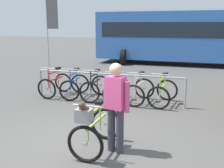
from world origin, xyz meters
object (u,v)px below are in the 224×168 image
(racked_bike_blue, at_px, (75,86))
(bus_distant, at_px, (185,34))
(racked_bike_black, at_px, (95,87))
(featured_bicycle, at_px, (94,127))
(racked_bike_white, at_px, (139,91))
(banner_flag, at_px, (50,26))
(racked_bike_red, at_px, (55,84))
(racked_bike_lime, at_px, (163,92))
(racked_bike_yellow, at_px, (117,89))
(person_with_featured_bike, at_px, (116,104))

(racked_bike_blue, xyz_separation_m, bus_distant, (2.03, 8.95, 1.37))
(racked_bike_black, distance_m, featured_bicycle, 3.72)
(racked_bike_white, relative_size, banner_flag, 0.35)
(racked_bike_red, bearing_deg, featured_bicycle, -46.88)
(racked_bike_blue, bearing_deg, racked_bike_black, 4.82)
(racked_bike_red, xyz_separation_m, bus_distant, (2.73, 9.01, 1.37))
(racked_bike_lime, bearing_deg, racked_bike_red, -175.18)
(racked_bike_blue, bearing_deg, bus_distant, 77.21)
(racked_bike_red, distance_m, racked_bike_black, 1.40)
(racked_bike_yellow, bearing_deg, bus_distant, 85.87)
(racked_bike_blue, relative_size, bus_distant, 0.12)
(person_with_featured_bike, bearing_deg, featured_bicycle, -149.33)
(racked_bike_blue, xyz_separation_m, racked_bike_black, (0.70, 0.06, -0.00))
(racked_bike_red, height_order, bus_distant, bus_distant)
(racked_bike_black, bearing_deg, bus_distant, 81.46)
(racked_bike_red, height_order, banner_flag, banner_flag)
(racked_bike_black, xyz_separation_m, racked_bike_white, (1.39, 0.12, 0.00))
(racked_bike_blue, relative_size, racked_bike_yellow, 1.01)
(featured_bicycle, bearing_deg, person_with_featured_bike, 30.67)
(person_with_featured_bike, distance_m, bus_distant, 12.09)
(racked_bike_red, bearing_deg, banner_flag, 137.42)
(racked_bike_black, xyz_separation_m, racked_bike_yellow, (0.70, 0.06, 0.00))
(racked_bike_red, height_order, racked_bike_yellow, same)
(racked_bike_red, bearing_deg, racked_bike_lime, 4.82)
(racked_bike_yellow, bearing_deg, racked_bike_blue, -175.18)
(racked_bike_blue, bearing_deg, racked_bike_yellow, 4.82)
(racked_bike_yellow, relative_size, racked_bike_white, 1.08)
(featured_bicycle, distance_m, bus_distant, 12.31)
(racked_bike_yellow, bearing_deg, person_with_featured_bike, -68.41)
(racked_bike_lime, relative_size, featured_bicycle, 0.92)
(racked_bike_blue, xyz_separation_m, racked_bike_white, (2.09, 0.18, -0.00))
(racked_bike_lime, bearing_deg, banner_flag, -178.99)
(racked_bike_blue, xyz_separation_m, featured_bicycle, (2.33, -3.29, 0.12))
(racked_bike_black, distance_m, bus_distant, 9.10)
(racked_bike_white, bearing_deg, featured_bicycle, -86.13)
(racked_bike_yellow, bearing_deg, racked_bike_red, -175.18)
(racked_bike_red, bearing_deg, racked_bike_yellow, 4.82)
(racked_bike_yellow, distance_m, featured_bicycle, 3.53)
(racked_bike_blue, relative_size, racked_bike_black, 1.05)
(racked_bike_blue, distance_m, racked_bike_black, 0.70)
(racked_bike_white, relative_size, bus_distant, 0.11)
(person_with_featured_bike, bearing_deg, banner_flag, 137.94)
(racked_bike_white, height_order, person_with_featured_bike, person_with_featured_bike)
(bus_distant, bearing_deg, racked_bike_white, -89.61)
(racked_bike_red, distance_m, racked_bike_blue, 0.70)
(bus_distant, xyz_separation_m, banner_flag, (-2.98, -8.78, 0.49))
(racked_bike_white, bearing_deg, banner_flag, -179.87)
(racked_bike_blue, bearing_deg, racked_bike_white, 4.82)
(racked_bike_red, bearing_deg, racked_bike_white, 4.82)
(featured_bicycle, xyz_separation_m, banner_flag, (-3.27, 3.46, 1.74))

